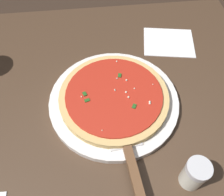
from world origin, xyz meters
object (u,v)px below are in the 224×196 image
object	(u,v)px
serving_plate	(112,101)
parmesan_shaker	(192,174)
pizza_server	(128,159)
napkin_folded_right	(167,42)
pizza	(112,97)

from	to	relation	value
serving_plate	parmesan_shaker	world-z (taller)	parmesan_shaker
serving_plate	pizza_server	xyz separation A→B (m)	(0.01, -0.15, 0.01)
napkin_folded_right	pizza_server	bearing A→B (deg)	-116.17
pizza_server	napkin_folded_right	world-z (taller)	pizza_server
serving_plate	parmesan_shaker	bearing A→B (deg)	-57.88
pizza	pizza_server	size ratio (longest dim) A/B	1.17
serving_plate	parmesan_shaker	distance (m)	0.24
pizza	napkin_folded_right	world-z (taller)	pizza
serving_plate	pizza_server	distance (m)	0.16
serving_plate	napkin_folded_right	bearing A→B (deg)	46.41
pizza_server	parmesan_shaker	size ratio (longest dim) A/B	3.02
pizza	serving_plate	bearing A→B (deg)	-166.96
pizza	napkin_folded_right	size ratio (longest dim) A/B	1.78
pizza	parmesan_shaker	world-z (taller)	parmesan_shaker
pizza_server	parmesan_shaker	bearing A→B (deg)	-23.66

